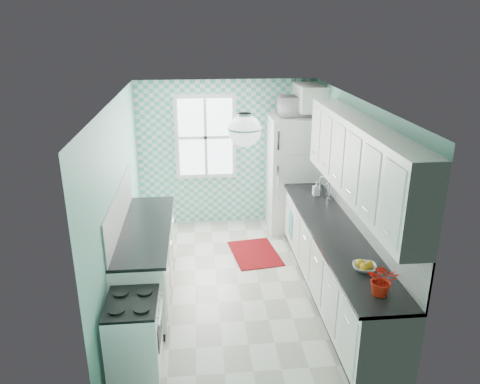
{
  "coord_description": "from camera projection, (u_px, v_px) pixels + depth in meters",
  "views": [
    {
      "loc": [
        -0.51,
        -5.57,
        3.4
      ],
      "look_at": [
        0.05,
        0.25,
        1.25
      ],
      "focal_mm": 35.0,
      "sensor_mm": 36.0,
      "label": 1
    }
  ],
  "objects": [
    {
      "name": "microwave",
      "position": [
        297.0,
        106.0,
        7.48
      ],
      "size": [
        0.59,
        0.4,
        0.32
      ],
      "primitive_type": "imported",
      "rotation": [
        0.0,
        0.0,
        3.15
      ],
      "color": "white",
      "rests_on": "fridge"
    },
    {
      "name": "wall_front",
      "position": [
        262.0,
        293.0,
        3.92
      ],
      "size": [
        3.0,
        0.02,
        2.5
      ],
      "primitive_type": "cube",
      "color": "#71B6A2",
      "rests_on": "floor"
    },
    {
      "name": "upper_cabinet_fridge",
      "position": [
        308.0,
        97.0,
        7.47
      ],
      "size": [
        0.4,
        0.74,
        0.4
      ],
      "primitive_type": "cube",
      "color": "white",
      "rests_on": "wall_right"
    },
    {
      "name": "potted_plant",
      "position": [
        383.0,
        280.0,
        4.4
      ],
      "size": [
        0.37,
        0.35,
        0.33
      ],
      "primitive_type": "imported",
      "rotation": [
        0.0,
        0.0,
        -0.42
      ],
      "color": "#AE1428",
      "rests_on": "countertop_right"
    },
    {
      "name": "ceiling",
      "position": [
        238.0,
        100.0,
        5.55
      ],
      "size": [
        3.0,
        4.4,
        0.02
      ],
      "primitive_type": "cube",
      "color": "white",
      "rests_on": "wall_back"
    },
    {
      "name": "upper_cabinets_right",
      "position": [
        359.0,
        160.0,
        5.32
      ],
      "size": [
        0.33,
        3.2,
        0.9
      ],
      "primitive_type": "cube",
      "color": "white",
      "rests_on": "wall_right"
    },
    {
      "name": "base_cabinets_right",
      "position": [
        334.0,
        265.0,
        6.0
      ],
      "size": [
        0.6,
        3.6,
        0.9
      ],
      "primitive_type": "cube",
      "color": "white",
      "rests_on": "floor"
    },
    {
      "name": "soap_bottle",
      "position": [
        316.0,
        189.0,
        6.96
      ],
      "size": [
        0.1,
        0.1,
        0.21
      ],
      "primitive_type": "imported",
      "rotation": [
        0.0,
        0.0,
        0.09
      ],
      "color": "#9DB3C1",
      "rests_on": "countertop_right"
    },
    {
      "name": "floor",
      "position": [
        238.0,
        284.0,
        6.42
      ],
      "size": [
        3.0,
        4.4,
        0.02
      ],
      "primitive_type": "cube",
      "color": "silver",
      "rests_on": "ground"
    },
    {
      "name": "wall_left",
      "position": [
        118.0,
        203.0,
        5.85
      ],
      "size": [
        0.02,
        4.4,
        2.5
      ],
      "primitive_type": "cube",
      "color": "#71B6A2",
      "rests_on": "floor"
    },
    {
      "name": "dish_towel",
      "position": [
        291.0,
        224.0,
        7.13
      ],
      "size": [
        0.04,
        0.26,
        0.39
      ],
      "primitive_type": "cube",
      "rotation": [
        0.0,
        0.0,
        0.1
      ],
      "color": "#72C1C1",
      "rests_on": "base_cabinets_right"
    },
    {
      "name": "accent_wall",
      "position": [
        226.0,
        153.0,
        8.03
      ],
      "size": [
        3.0,
        0.01,
        2.5
      ],
      "primitive_type": "cube",
      "color": "#51BCA4",
      "rests_on": "wall_back"
    },
    {
      "name": "sink",
      "position": [
        318.0,
        202.0,
        6.73
      ],
      "size": [
        0.45,
        0.38,
        0.53
      ],
      "rotation": [
        0.0,
        0.0,
        -0.01
      ],
      "color": "silver",
      "rests_on": "countertop_right"
    },
    {
      "name": "base_cabinets_left",
      "position": [
        147.0,
        261.0,
        6.08
      ],
      "size": [
        0.6,
        2.15,
        0.9
      ],
      "primitive_type": "cube",
      "color": "white",
      "rests_on": "floor"
    },
    {
      "name": "stove",
      "position": [
        134.0,
        334.0,
        4.74
      ],
      "size": [
        0.52,
        0.65,
        0.78
      ],
      "rotation": [
        0.0,
        0.0,
        -0.03
      ],
      "color": "white",
      "rests_on": "floor"
    },
    {
      "name": "wall_back",
      "position": [
        226.0,
        153.0,
        8.05
      ],
      "size": [
        3.0,
        0.02,
        2.5
      ],
      "primitive_type": "cube",
      "color": "#71B6A2",
      "rests_on": "floor"
    },
    {
      "name": "backsplash_right",
      "position": [
        361.0,
        210.0,
        5.76
      ],
      "size": [
        0.02,
        3.6,
        0.51
      ],
      "primitive_type": "cube",
      "color": "white",
      "rests_on": "wall_right"
    },
    {
      "name": "wall_right",
      "position": [
        353.0,
        195.0,
        6.12
      ],
      "size": [
        0.02,
        4.4,
        2.5
      ],
      "primitive_type": "cube",
      "color": "#71B6A2",
      "rests_on": "floor"
    },
    {
      "name": "rug",
      "position": [
        255.0,
        253.0,
        7.24
      ],
      "size": [
        0.8,
        1.04,
        0.02
      ],
      "primitive_type": "cube",
      "rotation": [
        0.0,
        0.0,
        0.14
      ],
      "color": "maroon",
      "rests_on": "floor"
    },
    {
      "name": "ceiling_light",
      "position": [
        245.0,
        130.0,
        4.87
      ],
      "size": [
        0.34,
        0.34,
        0.35
      ],
      "color": "silver",
      "rests_on": "ceiling"
    },
    {
      "name": "countertop_right",
      "position": [
        335.0,
        232.0,
        5.83
      ],
      "size": [
        0.63,
        3.6,
        0.04
      ],
      "primitive_type": "cube",
      "color": "black",
      "rests_on": "base_cabinets_right"
    },
    {
      "name": "fridge",
      "position": [
        294.0,
        173.0,
        7.87
      ],
      "size": [
        0.85,
        0.84,
        1.95
      ],
      "rotation": [
        0.0,
        0.0,
        0.07
      ],
      "color": "white",
      "rests_on": "floor"
    },
    {
      "name": "countertop_left",
      "position": [
        146.0,
        228.0,
        5.92
      ],
      "size": [
        0.63,
        2.15,
        0.04
      ],
      "primitive_type": "cube",
      "color": "black",
      "rests_on": "base_cabinets_left"
    },
    {
      "name": "window",
      "position": [
        206.0,
        137.0,
        7.87
      ],
      "size": [
        1.04,
        0.05,
        1.44
      ],
      "color": "white",
      "rests_on": "wall_back"
    },
    {
      "name": "fruit_bowl",
      "position": [
        364.0,
        267.0,
        4.89
      ],
      "size": [
        0.29,
        0.29,
        0.06
      ],
      "primitive_type": "imported",
      "rotation": [
        0.0,
        0.0,
        -0.22
      ],
      "color": "white",
      "rests_on": "countertop_right"
    },
    {
      "name": "backsplash_left",
      "position": [
        119.0,
        209.0,
        5.8
      ],
      "size": [
        0.02,
        2.15,
        0.51
      ],
      "primitive_type": "cube",
      "color": "white",
      "rests_on": "wall_left"
    }
  ]
}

